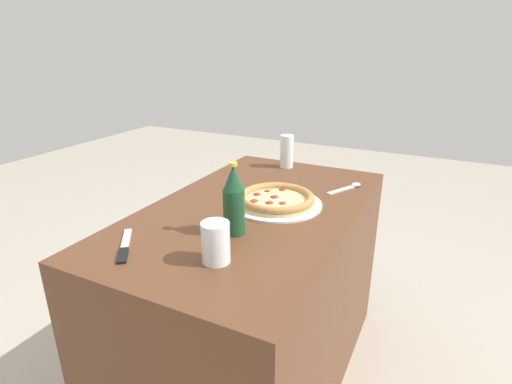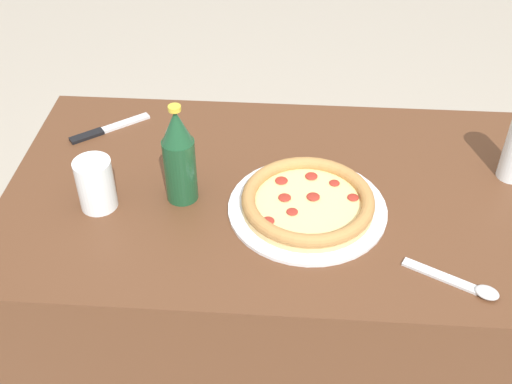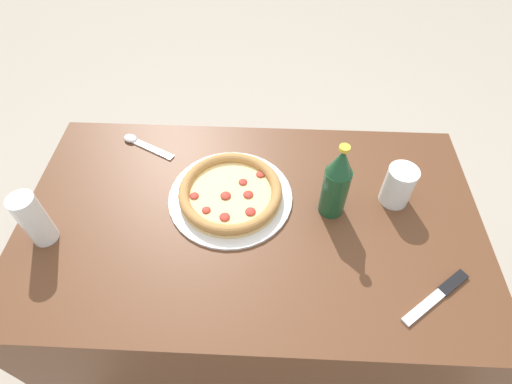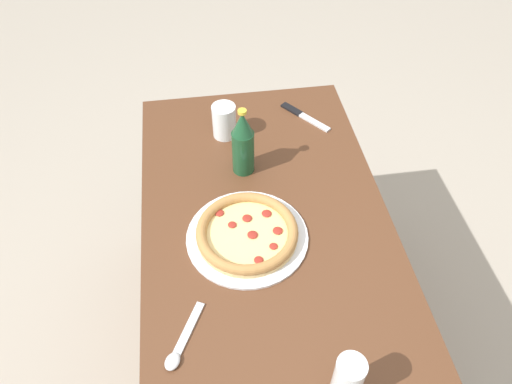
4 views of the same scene
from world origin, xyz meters
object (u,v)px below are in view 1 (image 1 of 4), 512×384
(pizza_margherita, at_px, (276,200))
(glass_iced_tea, at_px, (216,243))
(spoon, at_px, (350,187))
(beer_bottle, at_px, (234,201))
(glass_lemonade, at_px, (287,153))
(knife, at_px, (125,247))

(pizza_margherita, distance_m, glass_iced_tea, 0.44)
(pizza_margherita, distance_m, spoon, 0.36)
(glass_iced_tea, height_order, beer_bottle, beer_bottle)
(pizza_margherita, distance_m, glass_lemonade, 0.48)
(pizza_margherita, relative_size, beer_bottle, 1.46)
(beer_bottle, bearing_deg, pizza_margherita, 174.75)
(glass_iced_tea, height_order, spoon, glass_iced_tea)
(glass_iced_tea, distance_m, spoon, 0.76)
(pizza_margherita, bearing_deg, knife, -27.85)
(glass_iced_tea, distance_m, beer_bottle, 0.19)
(knife, bearing_deg, pizza_margherita, 152.15)
(beer_bottle, height_order, knife, beer_bottle)
(glass_iced_tea, bearing_deg, beer_bottle, -166.82)
(beer_bottle, distance_m, knife, 0.35)
(glass_lemonade, relative_size, beer_bottle, 0.67)
(knife, xyz_separation_m, spoon, (-0.79, 0.46, 0.00))
(glass_iced_tea, xyz_separation_m, spoon, (-0.74, 0.18, -0.05))
(glass_lemonade, distance_m, knife, 0.96)
(glass_iced_tea, relative_size, glass_lemonade, 0.75)
(glass_iced_tea, distance_m, knife, 0.29)
(pizza_margherita, distance_m, beer_bottle, 0.28)
(pizza_margherita, relative_size, glass_iced_tea, 2.92)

